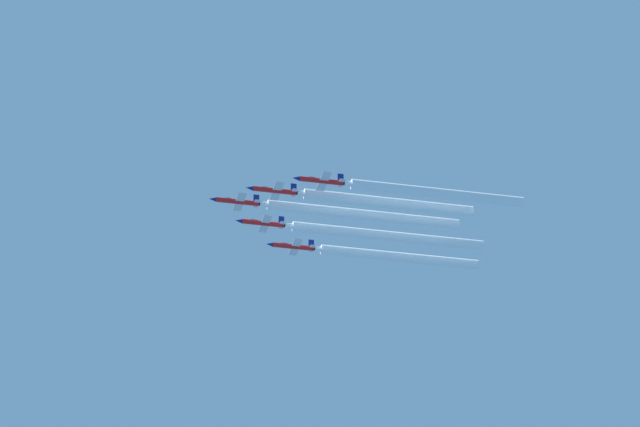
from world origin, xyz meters
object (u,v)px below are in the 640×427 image
at_px(jet_left_wingman, 273,190).
at_px(jet_outer_right, 292,246).
at_px(jet_right_wingman, 262,223).
at_px(jet_outer_left, 320,181).
at_px(jet_lead, 236,201).

xyz_separation_m(jet_left_wingman, jet_outer_right, (20.90, -8.01, -1.23)).
xyz_separation_m(jet_right_wingman, jet_outer_right, (6.77, -7.90, -1.23)).
relative_size(jet_outer_left, jet_outer_right, 1.00).
bearing_deg(jet_lead, jet_outer_right, -46.34).
distance_m(jet_lead, jet_outer_right, 20.25).
height_order(jet_left_wingman, jet_outer_right, jet_left_wingman).
xyz_separation_m(jet_lead, jet_left_wingman, (-6.97, -6.59, -0.51)).
distance_m(jet_right_wingman, jet_outer_right, 10.48).
bearing_deg(jet_left_wingman, jet_outer_right, -20.97).
relative_size(jet_left_wingman, jet_right_wingman, 1.00).
distance_m(jet_lead, jet_left_wingman, 9.60).
relative_size(jet_left_wingman, jet_outer_right, 1.00).
bearing_deg(jet_outer_left, jet_lead, 46.45).
relative_size(jet_left_wingman, jet_outer_left, 1.00).
distance_m(jet_left_wingman, jet_outer_left, 11.02).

